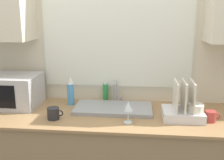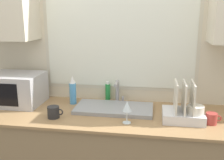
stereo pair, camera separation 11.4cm
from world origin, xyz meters
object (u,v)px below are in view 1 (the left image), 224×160
at_px(microwave, 12,90).
at_px(wine_glass, 128,107).
at_px(dish_rack, 184,109).
at_px(spray_bottle, 71,91).
at_px(soap_bottle, 106,92).
at_px(faucet, 116,90).
at_px(mug_near_sink, 53,113).

height_order(microwave, wine_glass, microwave).
bearing_deg(dish_rack, spray_bottle, 165.93).
bearing_deg(microwave, soap_bottle, 14.08).
relative_size(faucet, wine_glass, 1.25).
bearing_deg(faucet, soap_bottle, 152.16).
distance_m(microwave, wine_glass, 1.04).
relative_size(faucet, mug_near_sink, 1.67).
distance_m(faucet, microwave, 0.89).
xyz_separation_m(microwave, spray_bottle, (0.49, 0.07, -0.01)).
relative_size(dish_rack, wine_glass, 1.82).
height_order(mug_near_sink, wine_glass, wine_glass).
relative_size(faucet, microwave, 0.45).
bearing_deg(soap_bottle, wine_glass, -64.57).
bearing_deg(wine_glass, soap_bottle, 115.43).
bearing_deg(mug_near_sink, wine_glass, -0.94).
distance_m(spray_bottle, mug_near_sink, 0.35).
relative_size(spray_bottle, mug_near_sink, 2.05).
height_order(spray_bottle, wine_glass, spray_bottle).
bearing_deg(mug_near_sink, microwave, 149.48).
height_order(dish_rack, soap_bottle, dish_rack).
bearing_deg(microwave, mug_near_sink, -30.52).
bearing_deg(soap_bottle, mug_near_sink, -126.11).
bearing_deg(soap_bottle, dish_rack, -29.19).
xyz_separation_m(dish_rack, mug_near_sink, (-0.97, -0.10, -0.03)).
height_order(faucet, soap_bottle, faucet).
bearing_deg(mug_near_sink, dish_rack, 6.15).
height_order(faucet, wine_glass, faucet).
bearing_deg(wine_glass, mug_near_sink, 179.06).
bearing_deg(wine_glass, microwave, 164.82).
distance_m(microwave, dish_rack, 1.43).
distance_m(soap_bottle, wine_glass, 0.52).
height_order(spray_bottle, mug_near_sink, spray_bottle).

